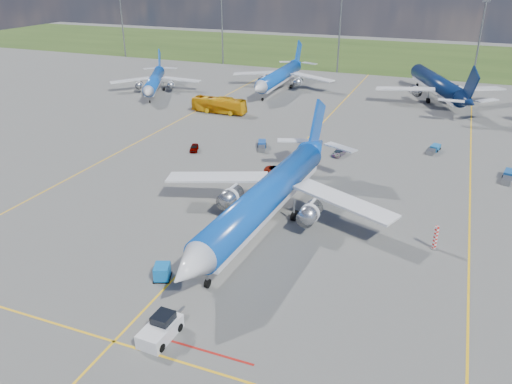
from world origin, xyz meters
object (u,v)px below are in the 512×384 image
at_px(bg_jet_nw, 155,92).
at_px(baggage_tug_w, 508,177).
at_px(service_car_a, 194,148).
at_px(service_car_c, 339,152).
at_px(pushback_tug, 161,329).
at_px(uld_container, 162,272).
at_px(bg_jet_nnw, 279,90).
at_px(bg_jet_n, 435,100).
at_px(apron_bus, 219,105).
at_px(warning_post, 436,238).
at_px(baggage_tug_c, 262,145).
at_px(baggage_tug_e, 434,149).
at_px(service_car_b, 279,171).
at_px(main_airliner, 266,225).

height_order(bg_jet_nw, baggage_tug_w, bg_jet_nw).
xyz_separation_m(service_car_a, service_car_c, (25.30, 7.48, -0.02)).
distance_m(pushback_tug, service_car_c, 53.53).
xyz_separation_m(pushback_tug, service_car_c, (4.17, 53.37, -0.28)).
bearing_deg(uld_container, pushback_tug, -80.83).
relative_size(bg_jet_nnw, bg_jet_n, 0.91).
height_order(uld_container, baggage_tug_w, uld_container).
height_order(bg_jet_n, baggage_tug_w, bg_jet_n).
bearing_deg(apron_bus, service_car_a, -164.31).
distance_m(warning_post, service_car_a, 47.90).
height_order(bg_jet_nnw, apron_bus, bg_jet_nnw).
height_order(pushback_tug, baggage_tug_w, pushback_tug).
height_order(warning_post, baggage_tug_c, warning_post).
distance_m(uld_container, service_car_a, 41.04).
bearing_deg(apron_bus, baggage_tug_c, -136.45).
relative_size(baggage_tug_c, baggage_tug_e, 1.04).
bearing_deg(warning_post, baggage_tug_c, 141.08).
height_order(service_car_b, baggage_tug_e, service_car_b).
relative_size(bg_jet_n, service_car_c, 11.22).
bearing_deg(bg_jet_nw, baggage_tug_c, -61.52).
bearing_deg(pushback_tug, service_car_c, 87.90).
bearing_deg(service_car_a, bg_jet_nnw, 70.63).
bearing_deg(apron_bus, service_car_c, -118.44).
height_order(main_airliner, uld_container, main_airliner).
bearing_deg(service_car_a, apron_bus, 84.12).
relative_size(bg_jet_n, main_airliner, 0.97).
xyz_separation_m(bg_jet_nw, apron_bus, (24.68, -11.88, 1.81)).
height_order(bg_jet_nnw, pushback_tug, bg_jet_nnw).
bearing_deg(pushback_tug, bg_jet_nw, 124.81).
height_order(bg_jet_nnw, service_car_b, bg_jet_nnw).
relative_size(service_car_c, baggage_tug_w, 0.71).
distance_m(pushback_tug, uld_container, 9.55).
bearing_deg(baggage_tug_e, bg_jet_n, 107.31).
bearing_deg(uld_container, warning_post, 11.23).
relative_size(pushback_tug, baggage_tug_c, 1.26).
relative_size(warning_post, service_car_c, 0.75).
xyz_separation_m(bg_jet_nw, baggage_tug_c, (42.66, -31.03, 0.51)).
xyz_separation_m(service_car_c, baggage_tug_w, (27.71, -1.06, -0.01)).
height_order(bg_jet_n, main_airliner, main_airliner).
relative_size(pushback_tug, baggage_tug_w, 1.14).
relative_size(service_car_b, baggage_tug_w, 0.84).
bearing_deg(bg_jet_nnw, baggage_tug_w, -41.06).
bearing_deg(main_airliner, warning_post, 8.58).
distance_m(apron_bus, service_car_a, 26.13).
relative_size(bg_jet_nnw, apron_bus, 3.13).
bearing_deg(uld_container, service_car_b, 64.92).
bearing_deg(bg_jet_nnw, baggage_tug_c, -75.54).
bearing_deg(bg_jet_nw, main_airliner, -73.07).
xyz_separation_m(pushback_tug, baggage_tug_c, (-10.06, 51.92, -0.35)).
bearing_deg(uld_container, bg_jet_n, 54.89).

